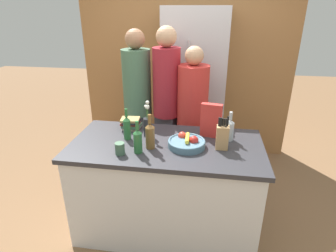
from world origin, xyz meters
name	(u,v)px	position (x,y,z in m)	size (l,w,h in m)	color
ground_plane	(166,225)	(0.00, 0.00, 0.00)	(14.00, 14.00, 0.00)	brown
kitchen_island	(166,187)	(0.00, 0.00, 0.45)	(1.66, 0.83, 0.90)	silver
back_wall_wood	(186,61)	(0.00, 1.74, 1.30)	(2.86, 0.12, 2.60)	#9E6B3D
refrigerator	(194,90)	(0.14, 1.37, 1.00)	(0.77, 0.62, 2.01)	#B7B7BC
fruit_bowl	(187,142)	(0.18, -0.03, 0.94)	(0.32, 0.32, 0.10)	slate
knife_block	(222,137)	(0.47, -0.02, 1.01)	(0.10, 0.09, 0.28)	tan
flower_vase	(148,125)	(-0.19, 0.12, 1.02)	(0.08, 0.08, 0.34)	#232328
cereal_box	(211,120)	(0.37, 0.21, 1.06)	(0.19, 0.09, 0.31)	red
coffee_mug	(120,148)	(-0.34, -0.24, 0.95)	(0.08, 0.12, 0.10)	#42664C
book_stack	(131,124)	(-0.38, 0.26, 0.96)	(0.20, 0.16, 0.10)	#B7A88E
bottle_oil	(230,129)	(0.54, 0.15, 1.01)	(0.07, 0.07, 0.26)	#B2BCC1
bottle_vinegar	(127,127)	(-0.36, 0.04, 1.02)	(0.06, 0.06, 0.28)	#286633
bottle_wine	(150,135)	(-0.12, -0.10, 1.02)	(0.08, 0.08, 0.30)	brown
bottle_water	(138,140)	(-0.20, -0.19, 1.01)	(0.07, 0.07, 0.27)	#286633
person_at_sink	(138,100)	(-0.45, 0.79, 1.02)	(0.31, 0.31, 1.79)	#383842
person_in_blue	(167,100)	(-0.11, 0.75, 1.05)	(0.29, 0.29, 1.82)	#383842
person_in_red_tee	(192,114)	(0.17, 0.70, 0.92)	(0.33, 0.33, 1.64)	#383842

